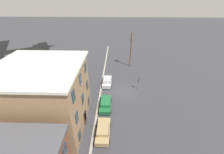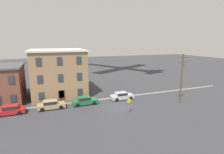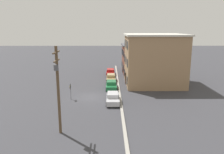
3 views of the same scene
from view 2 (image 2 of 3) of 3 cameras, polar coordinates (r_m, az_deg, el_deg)
The scene contains 9 objects.
ground_plane at distance 30.25m, azimuth 1.35°, elevation -9.77°, with size 200.00×200.00×0.00m, color #38383D.
kerb_strip at distance 34.18m, azimuth -1.52°, elevation -7.09°, with size 56.00×0.36×0.16m, color #9E998E.
apartment_midblock at distance 37.84m, azimuth -17.12°, elevation 1.48°, with size 10.75×10.86×9.42m.
car_red at distance 31.37m, azimuth -30.36°, elevation -9.16°, with size 4.40×1.92×1.43m.
car_tan at distance 30.97m, azimuth -19.28°, elevation -8.45°, with size 4.40×1.92×1.43m.
car_green at distance 31.57m, azimuth -8.94°, elevation -7.54°, with size 4.40×1.92×1.43m.
car_silver at distance 33.86m, azimuth 3.18°, elevation -6.09°, with size 4.40×1.92×1.43m.
caution_sign at distance 27.54m, azimuth 5.59°, elevation -8.36°, with size 1.00×0.08×2.46m.
utility_pole at distance 33.38m, azimuth 21.83°, elevation 0.32°, with size 2.40×0.44×8.85m.
Camera 2 is at (-10.69, -26.08, 10.96)m, focal length 28.00 mm.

